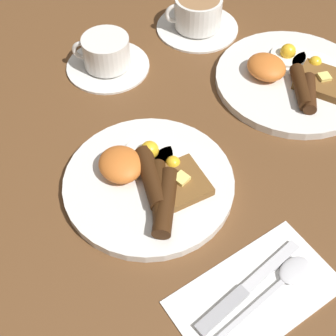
% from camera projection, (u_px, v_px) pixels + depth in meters
% --- Properties ---
extents(ground_plane, '(3.00, 3.00, 0.00)m').
position_uv_depth(ground_plane, '(149.00, 186.00, 0.72)').
color(ground_plane, brown).
extents(breakfast_plate_near, '(0.26, 0.26, 0.05)m').
position_uv_depth(breakfast_plate_near, '(150.00, 181.00, 0.71)').
color(breakfast_plate_near, silver).
rests_on(breakfast_plate_near, ground_plane).
extents(breakfast_plate_far, '(0.28, 0.28, 0.05)m').
position_uv_depth(breakfast_plate_far, '(293.00, 78.00, 0.85)').
color(breakfast_plate_far, silver).
rests_on(breakfast_plate_far, ground_plane).
extents(teacup_near, '(0.16, 0.16, 0.06)m').
position_uv_depth(teacup_near, '(106.00, 56.00, 0.87)').
color(teacup_near, silver).
rests_on(teacup_near, ground_plane).
extents(teacup_far, '(0.17, 0.17, 0.07)m').
position_uv_depth(teacup_far, '(198.00, 16.00, 0.95)').
color(teacup_far, silver).
rests_on(teacup_far, ground_plane).
extents(napkin, '(0.12, 0.22, 0.01)m').
position_uv_depth(napkin, '(255.00, 294.00, 0.61)').
color(napkin, white).
rests_on(napkin, ground_plane).
extents(knife, '(0.04, 0.19, 0.01)m').
position_uv_depth(knife, '(244.00, 290.00, 0.61)').
color(knife, silver).
rests_on(knife, napkin).
extents(spoon, '(0.04, 0.18, 0.01)m').
position_uv_depth(spoon, '(286.00, 279.00, 0.61)').
color(spoon, silver).
rests_on(spoon, napkin).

